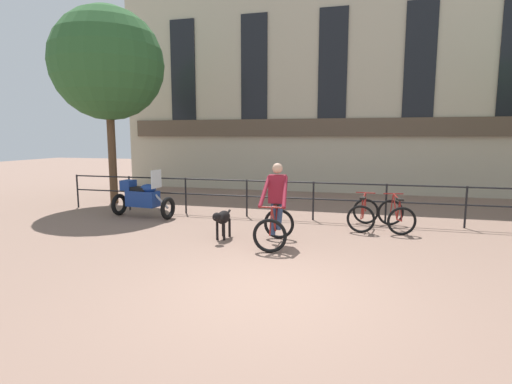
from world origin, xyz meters
TOP-DOWN VIEW (x-y plane):
  - ground_plane at (0.00, 0.00)m, footprint 60.00×60.00m
  - canal_railing at (-0.00, 5.20)m, footprint 15.05×0.05m
  - building_facade at (0.00, 10.99)m, footprint 18.00×0.72m
  - cyclist_with_bike at (-0.47, 2.58)m, footprint 0.73×1.20m
  - dog at (-1.70, 2.67)m, footprint 0.27×0.92m
  - parked_motorcycle at (-4.67, 4.34)m, footprint 1.82×0.81m
  - parked_bicycle_near_lamp at (1.32, 4.54)m, footprint 0.78×1.18m
  - parked_bicycle_mid_left at (2.08, 4.54)m, footprint 0.84×1.21m
  - tree_canalside_left at (-6.90, 6.25)m, footprint 3.63×3.63m

SIDE VIEW (x-z plane):
  - ground_plane at x=0.00m, z-range 0.00..0.00m
  - parked_bicycle_near_lamp at x=1.32m, z-range -0.07..0.79m
  - parked_bicycle_mid_left at x=2.08m, z-range -0.07..0.79m
  - dog at x=-1.70m, z-range 0.14..0.78m
  - parked_motorcycle at x=-4.67m, z-range -0.11..1.24m
  - canal_railing at x=0.00m, z-range 0.18..1.23m
  - cyclist_with_bike at x=-0.47m, z-range -0.09..1.61m
  - building_facade at x=0.00m, z-range -0.02..8.56m
  - tree_canalside_left at x=-6.90m, z-range 1.38..7.79m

